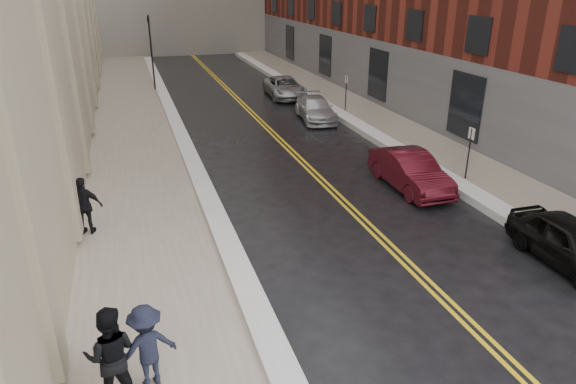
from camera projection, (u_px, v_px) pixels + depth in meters
ground at (376, 349)px, 11.24m from camera, size 160.00×160.00×0.00m
sidewalk_left at (135, 150)px, 24.05m from camera, size 4.00×64.00×0.15m
sidewalk_right at (393, 127)px, 27.79m from camera, size 3.00×64.00×0.15m
lane_stripe_a at (276, 139)px, 25.98m from camera, size 0.12×64.00×0.01m
lane_stripe_b at (281, 138)px, 26.05m from camera, size 0.12×64.00×0.01m
snow_ridge_left at (185, 144)px, 24.66m from camera, size 0.70×60.80×0.26m
snow_ridge_right at (362, 128)px, 27.25m from camera, size 0.85×60.80×0.30m
traffic_signal at (151, 47)px, 35.74m from camera, size 0.18×0.15×5.20m
parking_sign_near at (469, 149)px, 19.95m from camera, size 0.06×0.35×2.23m
parking_sign_far at (346, 90)px, 30.51m from camera, size 0.06×0.35×2.23m
car_black at (571, 243)px, 14.31m from camera, size 1.71×4.03×1.36m
car_maroon at (410, 171)px, 19.59m from camera, size 1.52×4.34×1.43m
car_silver_near at (315, 109)px, 29.23m from camera, size 2.33×4.61×1.28m
car_silver_far at (285, 87)px, 34.79m from camera, size 2.57×5.02×1.36m
pedestrian_a at (111, 355)px, 9.36m from camera, size 1.06×0.88×2.00m
pedestrian_b at (147, 347)px, 9.75m from camera, size 1.27×0.92×1.77m
pedestrian_c at (85, 206)px, 15.69m from camera, size 1.16×0.70×1.85m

